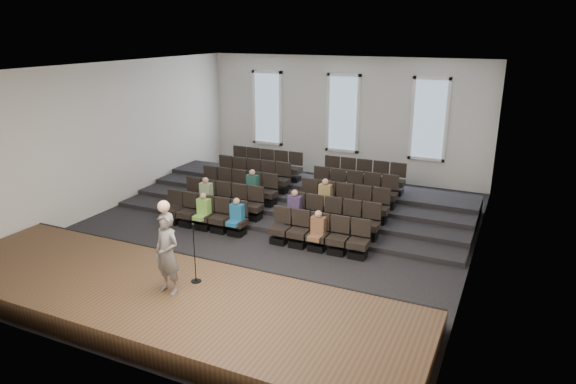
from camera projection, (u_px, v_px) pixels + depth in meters
The scene contains 14 objects.
ground at pixel (267, 232), 15.96m from camera, with size 14.00×14.00×0.00m, color black.
ceiling at pixel (265, 67), 14.43m from camera, with size 12.00×14.00×0.02m, color white.
wall_back at pixel (343, 118), 21.26m from camera, with size 12.00×0.04×5.00m, color silver.
wall_front at pixel (86, 237), 9.13m from camera, with size 12.00×0.04×5.00m, color silver.
wall_left at pixel (110, 137), 17.61m from camera, with size 0.04×14.00×5.00m, color silver.
wall_right at pixel (481, 177), 12.79m from camera, with size 0.04×14.00×5.00m, color silver.
stage at pixel (163, 300), 11.47m from camera, with size 11.80×3.60×0.50m, color #4B3320.
stage_lip at pixel (207, 268), 13.00m from camera, with size 11.80×0.06×0.52m, color black.
risers at pixel (307, 197), 18.64m from camera, with size 11.80×4.80×0.60m.
seating_rows at pixel (288, 197), 17.08m from camera, with size 6.80×4.70×1.67m.
windows at pixel (343, 113), 21.14m from camera, with size 8.44×0.10×3.24m.
audience at pixel (261, 203), 16.12m from camera, with size 4.85×2.64×1.10m.
speaker at pixel (167, 254), 11.05m from camera, with size 0.67×0.44×1.83m, color #5D5B59.
mic_stand at pixel (195, 264), 11.65m from camera, with size 0.24×0.24×1.44m.
Camera 1 is at (6.82, -13.17, 6.04)m, focal length 32.00 mm.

